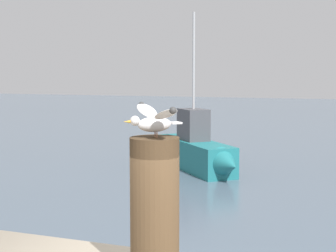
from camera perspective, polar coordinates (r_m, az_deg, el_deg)
name	(u,v)px	position (r m, az deg, el deg)	size (l,w,h in m)	color
mooring_post	(155,207)	(3.43, -1.48, -8.96)	(0.32, 0.32, 0.93)	#4C3823
seagull	(154,119)	(3.33, -1.56, 0.74)	(0.49, 0.53, 0.22)	tan
boat_teal	(199,151)	(16.15, 3.39, -2.78)	(3.83, 4.11, 4.93)	#1E7075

